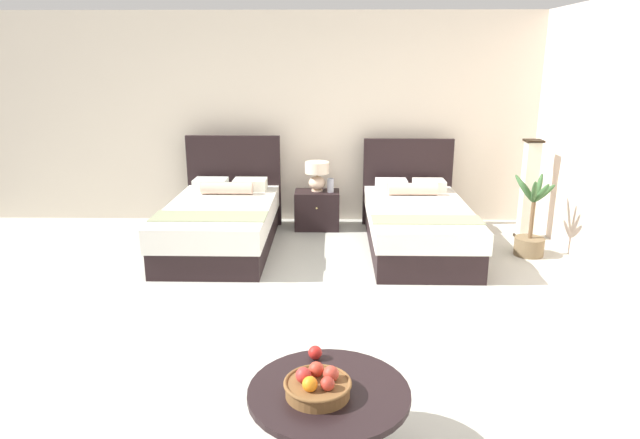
{
  "coord_description": "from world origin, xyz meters",
  "views": [
    {
      "loc": [
        0.12,
        -4.29,
        2.16
      ],
      "look_at": [
        0.04,
        0.57,
        0.75
      ],
      "focal_mm": 31.57,
      "sensor_mm": 36.0,
      "label": 1
    }
  ],
  "objects_px": {
    "loose_apple": "(315,353)",
    "floor_lamp_corner": "(529,190)",
    "fruit_bowl": "(318,385)",
    "table_lamp": "(317,174)",
    "coffee_table": "(329,406)",
    "bed_near_corner": "(417,224)",
    "bed_near_window": "(222,222)",
    "potted_palm": "(530,232)",
    "vase": "(330,185)",
    "nightstand": "(317,210)"
  },
  "relations": [
    {
      "from": "loose_apple",
      "to": "floor_lamp_corner",
      "type": "height_order",
      "value": "floor_lamp_corner"
    },
    {
      "from": "floor_lamp_corner",
      "to": "fruit_bowl",
      "type": "bearing_deg",
      "value": -121.01
    },
    {
      "from": "table_lamp",
      "to": "loose_apple",
      "type": "height_order",
      "value": "table_lamp"
    },
    {
      "from": "coffee_table",
      "to": "floor_lamp_corner",
      "type": "distance_m",
      "value": 4.73
    },
    {
      "from": "loose_apple",
      "to": "bed_near_corner",
      "type": "bearing_deg",
      "value": 71.83
    },
    {
      "from": "bed_near_window",
      "to": "bed_near_corner",
      "type": "height_order",
      "value": "bed_near_window"
    },
    {
      "from": "potted_palm",
      "to": "coffee_table",
      "type": "bearing_deg",
      "value": -123.27
    },
    {
      "from": "bed_near_window",
      "to": "floor_lamp_corner",
      "type": "bearing_deg",
      "value": 6.28
    },
    {
      "from": "loose_apple",
      "to": "potted_palm",
      "type": "distance_m",
      "value": 3.9
    },
    {
      "from": "vase",
      "to": "fruit_bowl",
      "type": "bearing_deg",
      "value": -90.89
    },
    {
      "from": "bed_near_corner",
      "to": "fruit_bowl",
      "type": "relative_size",
      "value": 6.04
    },
    {
      "from": "bed_near_window",
      "to": "fruit_bowl",
      "type": "xyz_separation_m",
      "value": [
        1.2,
        -3.7,
        0.21
      ]
    },
    {
      "from": "table_lamp",
      "to": "fruit_bowl",
      "type": "height_order",
      "value": "table_lamp"
    },
    {
      "from": "nightstand",
      "to": "bed_near_window",
      "type": "bearing_deg",
      "value": -144.72
    },
    {
      "from": "coffee_table",
      "to": "potted_palm",
      "type": "distance_m",
      "value": 4.11
    },
    {
      "from": "coffee_table",
      "to": "bed_near_corner",
      "type": "bearing_deg",
      "value": 74.5
    },
    {
      "from": "bed_near_corner",
      "to": "fruit_bowl",
      "type": "distance_m",
      "value": 3.86
    },
    {
      "from": "table_lamp",
      "to": "floor_lamp_corner",
      "type": "bearing_deg",
      "value": -8.69
    },
    {
      "from": "table_lamp",
      "to": "loose_apple",
      "type": "distance_m",
      "value": 4.14
    },
    {
      "from": "table_lamp",
      "to": "coffee_table",
      "type": "distance_m",
      "value": 4.47
    },
    {
      "from": "bed_near_corner",
      "to": "floor_lamp_corner",
      "type": "height_order",
      "value": "floor_lamp_corner"
    },
    {
      "from": "vase",
      "to": "coffee_table",
      "type": "relative_size",
      "value": 0.2
    },
    {
      "from": "bed_near_window",
      "to": "table_lamp",
      "type": "relative_size",
      "value": 5.47
    },
    {
      "from": "bed_near_corner",
      "to": "floor_lamp_corner",
      "type": "xyz_separation_m",
      "value": [
        1.4,
        0.4,
        0.31
      ]
    },
    {
      "from": "bed_near_corner",
      "to": "coffee_table",
      "type": "relative_size",
      "value": 2.48
    },
    {
      "from": "table_lamp",
      "to": "coffee_table",
      "type": "bearing_deg",
      "value": -87.92
    },
    {
      "from": "vase",
      "to": "floor_lamp_corner",
      "type": "bearing_deg",
      "value": -7.9
    },
    {
      "from": "bed_near_corner",
      "to": "loose_apple",
      "type": "height_order",
      "value": "bed_near_corner"
    },
    {
      "from": "potted_palm",
      "to": "bed_near_corner",
      "type": "bearing_deg",
      "value": 170.04
    },
    {
      "from": "vase",
      "to": "potted_palm",
      "type": "distance_m",
      "value": 2.46
    },
    {
      "from": "bed_near_corner",
      "to": "potted_palm",
      "type": "relative_size",
      "value": 2.31
    },
    {
      "from": "bed_near_corner",
      "to": "nightstand",
      "type": "distance_m",
      "value": 1.41
    },
    {
      "from": "bed_near_window",
      "to": "bed_near_corner",
      "type": "xyz_separation_m",
      "value": [
        2.27,
        0.0,
        -0.01
      ]
    },
    {
      "from": "bed_near_corner",
      "to": "fruit_bowl",
      "type": "height_order",
      "value": "bed_near_corner"
    },
    {
      "from": "table_lamp",
      "to": "fruit_bowl",
      "type": "distance_m",
      "value": 4.51
    },
    {
      "from": "loose_apple",
      "to": "potted_palm",
      "type": "relative_size",
      "value": 0.09
    },
    {
      "from": "bed_near_corner",
      "to": "vase",
      "type": "xyz_separation_m",
      "value": [
        -1.0,
        0.74,
        0.29
      ]
    },
    {
      "from": "bed_near_corner",
      "to": "table_lamp",
      "type": "height_order",
      "value": "bed_near_corner"
    },
    {
      "from": "bed_near_window",
      "to": "potted_palm",
      "type": "bearing_deg",
      "value": -3.53
    },
    {
      "from": "table_lamp",
      "to": "fruit_bowl",
      "type": "xyz_separation_m",
      "value": [
        0.1,
        -4.5,
        -0.21
      ]
    },
    {
      "from": "table_lamp",
      "to": "fruit_bowl",
      "type": "bearing_deg",
      "value": -88.69
    },
    {
      "from": "bed_near_window",
      "to": "bed_near_corner",
      "type": "distance_m",
      "value": 2.27
    },
    {
      "from": "fruit_bowl",
      "to": "floor_lamp_corner",
      "type": "height_order",
      "value": "floor_lamp_corner"
    },
    {
      "from": "nightstand",
      "to": "coffee_table",
      "type": "bearing_deg",
      "value": -87.91
    },
    {
      "from": "nightstand",
      "to": "loose_apple",
      "type": "height_order",
      "value": "loose_apple"
    },
    {
      "from": "fruit_bowl",
      "to": "coffee_table",
      "type": "bearing_deg",
      "value": 39.24
    },
    {
      "from": "vase",
      "to": "potted_palm",
      "type": "xyz_separation_m",
      "value": [
        2.25,
        -0.95,
        -0.32
      ]
    },
    {
      "from": "nightstand",
      "to": "coffee_table",
      "type": "relative_size",
      "value": 0.66
    },
    {
      "from": "bed_near_window",
      "to": "potted_palm",
      "type": "distance_m",
      "value": 3.52
    },
    {
      "from": "vase",
      "to": "bed_near_window",
      "type": "bearing_deg",
      "value": -149.87
    }
  ]
}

